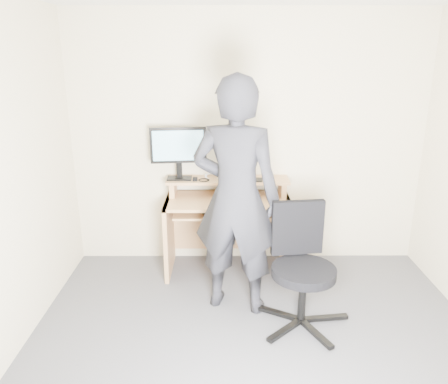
{
  "coord_description": "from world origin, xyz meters",
  "views": [
    {
      "loc": [
        -0.25,
        -2.52,
        2.1
      ],
      "look_at": [
        -0.24,
        1.05,
        0.95
      ],
      "focal_mm": 35.0,
      "sensor_mm": 36.0,
      "label": 1
    }
  ],
  "objects_px": {
    "office_chair": "(301,262)",
    "desk": "(228,216)",
    "monitor": "(178,149)",
    "person": "(236,198)"
  },
  "relations": [
    {
      "from": "office_chair",
      "to": "desk",
      "type": "bearing_deg",
      "value": 113.84
    },
    {
      "from": "desk",
      "to": "monitor",
      "type": "height_order",
      "value": "monitor"
    },
    {
      "from": "desk",
      "to": "person",
      "type": "distance_m",
      "value": 0.85
    },
    {
      "from": "desk",
      "to": "office_chair",
      "type": "xyz_separation_m",
      "value": [
        0.57,
        -0.95,
        -0.03
      ]
    },
    {
      "from": "monitor",
      "to": "person",
      "type": "distance_m",
      "value": 0.97
    },
    {
      "from": "office_chair",
      "to": "person",
      "type": "distance_m",
      "value": 0.72
    },
    {
      "from": "office_chair",
      "to": "person",
      "type": "height_order",
      "value": "person"
    },
    {
      "from": "monitor",
      "to": "office_chair",
      "type": "xyz_separation_m",
      "value": [
        1.04,
        -1.0,
        -0.69
      ]
    },
    {
      "from": "monitor",
      "to": "person",
      "type": "xyz_separation_m",
      "value": [
        0.53,
        -0.78,
        -0.23
      ]
    },
    {
      "from": "office_chair",
      "to": "person",
      "type": "bearing_deg",
      "value": 149.82
    }
  ]
}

